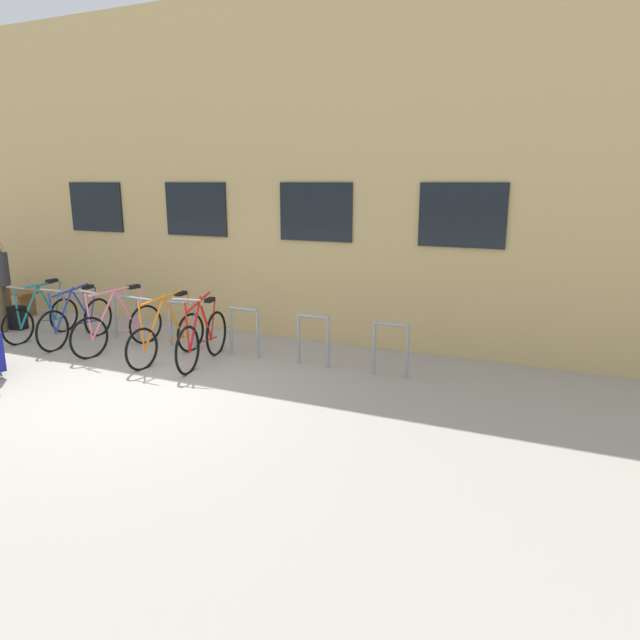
{
  "coord_description": "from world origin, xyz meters",
  "views": [
    {
      "loc": [
        5.19,
        -5.57,
        2.7
      ],
      "look_at": [
        1.99,
        1.6,
        0.8
      ],
      "focal_mm": 32.11,
      "sensor_mm": 36.0,
      "label": 1
    }
  ],
  "objects_px": {
    "bicycle_red": "(203,338)",
    "backpack": "(18,318)",
    "bicycle_orange": "(167,336)",
    "wooden_bench": "(6,297)",
    "bicycle_pink": "(119,327)",
    "bicycle_blue": "(76,321)",
    "bicycle_teal": "(42,317)",
    "person_by_bench": "(1,279)"
  },
  "relations": [
    {
      "from": "bicycle_pink",
      "to": "bicycle_orange",
      "type": "bearing_deg",
      "value": -5.06
    },
    {
      "from": "bicycle_red",
      "to": "bicycle_teal",
      "type": "bearing_deg",
      "value": 178.74
    },
    {
      "from": "bicycle_blue",
      "to": "backpack",
      "type": "height_order",
      "value": "bicycle_blue"
    },
    {
      "from": "wooden_bench",
      "to": "backpack",
      "type": "relative_size",
      "value": 3.48
    },
    {
      "from": "bicycle_teal",
      "to": "bicycle_pink",
      "type": "bearing_deg",
      "value": -1.53
    },
    {
      "from": "bicycle_blue",
      "to": "wooden_bench",
      "type": "xyz_separation_m",
      "value": [
        -3.1,
        1.05,
        -0.02
      ]
    },
    {
      "from": "bicycle_orange",
      "to": "wooden_bench",
      "type": "relative_size",
      "value": 1.13
    },
    {
      "from": "bicycle_orange",
      "to": "backpack",
      "type": "height_order",
      "value": "bicycle_orange"
    },
    {
      "from": "bicycle_teal",
      "to": "bicycle_pink",
      "type": "xyz_separation_m",
      "value": [
        1.81,
        -0.05,
        0.02
      ]
    },
    {
      "from": "bicycle_blue",
      "to": "bicycle_teal",
      "type": "relative_size",
      "value": 1.09
    },
    {
      "from": "bicycle_pink",
      "to": "person_by_bench",
      "type": "distance_m",
      "value": 2.91
    },
    {
      "from": "bicycle_red",
      "to": "backpack",
      "type": "bearing_deg",
      "value": 175.96
    },
    {
      "from": "bicycle_blue",
      "to": "backpack",
      "type": "distance_m",
      "value": 1.78
    },
    {
      "from": "bicycle_red",
      "to": "person_by_bench",
      "type": "xyz_separation_m",
      "value": [
        -4.53,
        0.16,
        0.57
      ]
    },
    {
      "from": "bicycle_blue",
      "to": "bicycle_orange",
      "type": "height_order",
      "value": "bicycle_orange"
    },
    {
      "from": "bicycle_teal",
      "to": "backpack",
      "type": "distance_m",
      "value": 0.96
    },
    {
      "from": "bicycle_red",
      "to": "bicycle_orange",
      "type": "xyz_separation_m",
      "value": [
        -0.61,
        -0.07,
        -0.02
      ]
    },
    {
      "from": "bicycle_red",
      "to": "backpack",
      "type": "height_order",
      "value": "bicycle_red"
    },
    {
      "from": "bicycle_pink",
      "to": "bicycle_red",
      "type": "bearing_deg",
      "value": -0.96
    },
    {
      "from": "bicycle_pink",
      "to": "wooden_bench",
      "type": "xyz_separation_m",
      "value": [
        -4.08,
        1.1,
        -0.02
      ]
    },
    {
      "from": "bicycle_teal",
      "to": "bicycle_orange",
      "type": "distance_m",
      "value": 2.88
    },
    {
      "from": "bicycle_teal",
      "to": "bicycle_pink",
      "type": "relative_size",
      "value": 0.92
    },
    {
      "from": "bicycle_red",
      "to": "bicycle_orange",
      "type": "relative_size",
      "value": 0.97
    },
    {
      "from": "bicycle_pink",
      "to": "bicycle_blue",
      "type": "bearing_deg",
      "value": 177.19
    },
    {
      "from": "bicycle_orange",
      "to": "wooden_bench",
      "type": "xyz_separation_m",
      "value": [
        -5.15,
        1.19,
        -0.01
      ]
    },
    {
      "from": "bicycle_red",
      "to": "bicycle_teal",
      "type": "distance_m",
      "value": 3.49
    },
    {
      "from": "bicycle_teal",
      "to": "bicycle_orange",
      "type": "relative_size",
      "value": 0.93
    },
    {
      "from": "bicycle_orange",
      "to": "backpack",
      "type": "xyz_separation_m",
      "value": [
        -3.8,
        0.38,
        -0.16
      ]
    },
    {
      "from": "bicycle_teal",
      "to": "bicycle_blue",
      "type": "bearing_deg",
      "value": -0.02
    },
    {
      "from": "person_by_bench",
      "to": "wooden_bench",
      "type": "bearing_deg",
      "value": 141.85
    },
    {
      "from": "bicycle_blue",
      "to": "bicycle_orange",
      "type": "distance_m",
      "value": 2.05
    },
    {
      "from": "bicycle_blue",
      "to": "bicycle_teal",
      "type": "height_order",
      "value": "bicycle_blue"
    },
    {
      "from": "bicycle_blue",
      "to": "person_by_bench",
      "type": "xyz_separation_m",
      "value": [
        -1.87,
        0.08,
        0.58
      ]
    },
    {
      "from": "bicycle_red",
      "to": "person_by_bench",
      "type": "bearing_deg",
      "value": 177.99
    },
    {
      "from": "backpack",
      "to": "bicycle_orange",
      "type": "bearing_deg",
      "value": -14.22
    },
    {
      "from": "bicycle_red",
      "to": "wooden_bench",
      "type": "height_order",
      "value": "bicycle_red"
    },
    {
      "from": "bicycle_teal",
      "to": "person_by_bench",
      "type": "height_order",
      "value": "person_by_bench"
    },
    {
      "from": "bicycle_blue",
      "to": "bicycle_red",
      "type": "bearing_deg",
      "value": -1.64
    },
    {
      "from": "bicycle_orange",
      "to": "bicycle_teal",
      "type": "bearing_deg",
      "value": 177.16
    },
    {
      "from": "bicycle_red",
      "to": "backpack",
      "type": "distance_m",
      "value": 4.42
    },
    {
      "from": "bicycle_pink",
      "to": "wooden_bench",
      "type": "bearing_deg",
      "value": 164.96
    },
    {
      "from": "bicycle_red",
      "to": "person_by_bench",
      "type": "distance_m",
      "value": 4.57
    }
  ]
}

